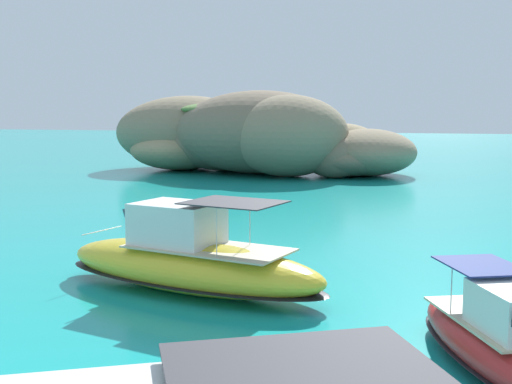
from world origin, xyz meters
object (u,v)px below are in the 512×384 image
Objects in this scene: motorboat_red at (506,345)px; motorboat_yellow at (189,262)px; islet_small at (352,153)px; islet_large at (234,135)px.

motorboat_red is 11.18m from motorboat_yellow.
islet_small is 1.85× the size of motorboat_red.
islet_large is 2.06× the size of islet_small.
motorboat_red is (24.54, -48.79, -3.15)m from islet_large.
islet_large reaches higher than islet_small.
islet_small is 1.33× the size of motorboat_yellow.
islet_small is 44.18m from motorboat_yellow.
islet_small reaches higher than motorboat_red.
motorboat_yellow reaches higher than motorboat_red.
islet_small reaches higher than motorboat_yellow.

